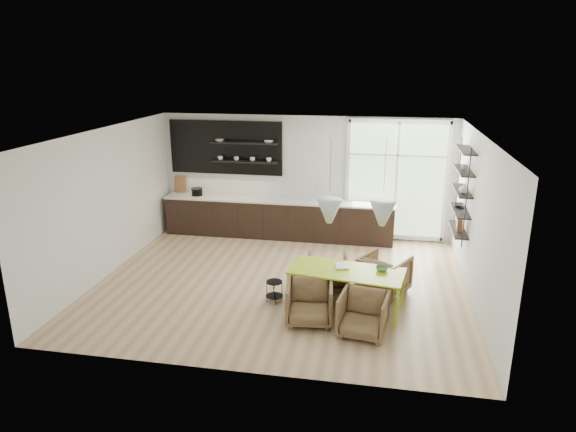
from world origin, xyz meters
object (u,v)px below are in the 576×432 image
at_px(armchair_back_right, 384,275).
at_px(wire_stool, 274,289).
at_px(dining_table, 347,273).
at_px(armchair_back_left, 328,273).
at_px(armchair_front_left, 309,302).
at_px(armchair_front_right, 363,314).

relative_size(armchair_back_right, wire_stool, 2.07).
xyz_separation_m(dining_table, armchair_back_left, (-0.38, 0.67, -0.32)).
height_order(dining_table, armchair_back_right, armchair_back_right).
relative_size(armchair_front_left, wire_stool, 1.97).
xyz_separation_m(armchair_back_left, armchair_back_right, (1.03, 0.04, 0.03)).
bearing_deg(armchair_back_right, armchair_back_left, 29.67).
bearing_deg(armchair_back_left, wire_stool, 27.04).
height_order(armchair_back_left, wire_stool, armchair_back_left).
height_order(armchair_back_right, armchair_front_right, armchair_back_right).
height_order(dining_table, armchair_back_left, dining_table).
xyz_separation_m(dining_table, wire_stool, (-1.27, 0.01, -0.40)).
height_order(armchair_back_right, armchair_front_left, armchair_back_right).
distance_m(dining_table, armchair_front_right, 0.97).
xyz_separation_m(dining_table, armchair_front_left, (-0.55, -0.61, -0.31)).
bearing_deg(wire_stool, armchair_back_left, 36.77).
relative_size(dining_table, armchair_front_left, 2.65).
relative_size(armchair_back_left, wire_stool, 1.91).
relative_size(armchair_front_right, wire_stool, 1.93).
bearing_deg(wire_stool, armchair_front_left, -40.63).
distance_m(armchair_back_right, armchair_front_left, 1.78).
bearing_deg(dining_table, armchair_front_right, -60.09).
xyz_separation_m(armchair_front_right, wire_stool, (-1.60, 0.86, -0.09)).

